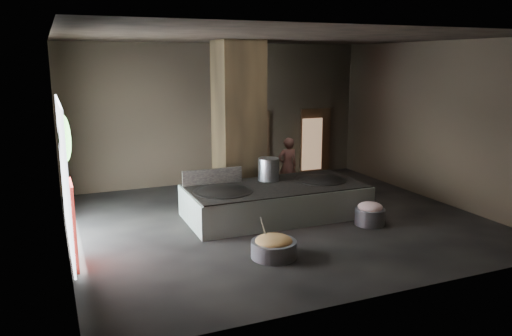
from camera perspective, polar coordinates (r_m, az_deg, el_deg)
name	(u,v)px	position (r m, az deg, el deg)	size (l,w,h in m)	color
floor	(277,221)	(12.79, 2.38, -6.11)	(10.00, 9.00, 0.10)	black
ceiling	(278,35)	(12.15, 2.58, 14.95)	(10.00, 9.00, 0.10)	black
back_wall	(218,114)	(16.46, -4.34, 6.21)	(10.00, 0.10, 4.50)	black
front_wall	(397,168)	(8.44, 15.78, -0.04)	(10.00, 0.10, 4.50)	black
left_wall	(57,145)	(11.11, -21.82, 2.42)	(0.10, 9.00, 4.50)	black
right_wall	(439,122)	(15.11, 20.14, 4.95)	(0.10, 9.00, 4.50)	black
pillar	(239,124)	(13.88, -2.01, 5.10)	(1.20, 1.20, 4.50)	black
hearth_platform	(275,201)	(12.93, 2.23, -3.82)	(4.58, 2.19, 0.80)	silver
platform_cap	(275,186)	(12.82, 2.24, -2.03)	(4.48, 2.15, 0.03)	black
wok_left	(223,194)	(12.27, -3.82, -3.02)	(1.44, 1.44, 0.40)	black
wok_left_rim	(223,192)	(12.25, -3.82, -2.71)	(1.47, 1.47, 0.05)	black
wok_right	(320,183)	(13.49, 7.35, -1.68)	(1.34, 1.34, 0.38)	black
wok_right_rim	(320,180)	(13.48, 7.36, -1.39)	(1.37, 1.37, 0.05)	black
stock_pot	(269,169)	(13.26, 1.44, -0.15)	(0.56, 0.56, 0.60)	#9A9DA1
splash_guard	(212,176)	(12.94, -5.00, -0.96)	(1.59, 0.06, 0.40)	black
cook	(288,166)	(14.93, 3.62, 0.20)	(0.63, 0.41, 1.73)	brown
veg_basin	(274,249)	(10.39, 2.05, -9.25)	(0.94, 0.94, 0.35)	slate
veg_fill	(274,241)	(10.32, 2.05, -8.33)	(0.77, 0.77, 0.24)	olive
ladle	(264,230)	(10.32, 0.95, -7.14)	(0.03, 0.03, 0.74)	#9A9DA1
meat_basin	(370,217)	(12.65, 12.86, -5.43)	(0.73, 0.73, 0.40)	slate
meat_fill	(370,207)	(12.58, 12.92, -4.35)	(0.61, 0.61, 0.23)	#B9716F
doorway_near	(253,146)	(16.94, -0.32, 2.49)	(1.18, 0.08, 2.38)	black
doorway_near_glow	(250,147)	(17.08, -0.69, 2.40)	(0.84, 0.04, 1.98)	#8C6647
doorway_far	(315,142)	(17.99, 6.77, 2.98)	(1.18, 0.08, 2.38)	black
doorway_far_glow	(312,144)	(17.78, 6.42, 2.71)	(0.78, 0.04, 1.84)	#8C6647
left_opening	(64,174)	(11.42, -21.09, -0.60)	(0.04, 4.20, 3.10)	white
pavilion_sliver	(74,225)	(10.36, -20.10, -6.10)	(0.05, 0.90, 1.70)	maroon
tree_silhouette	(65,138)	(12.40, -21.03, 3.20)	(0.28, 1.10, 1.10)	#194714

